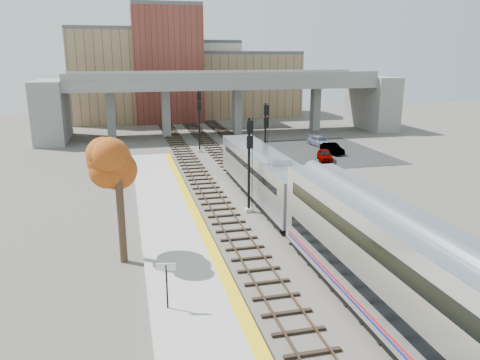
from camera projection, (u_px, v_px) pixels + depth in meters
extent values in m
plane|color=#47423D|center=(296.00, 248.00, 29.63)|extent=(160.00, 160.00, 0.00)
cube|color=#9E9E99|center=(182.00, 257.00, 27.91)|extent=(4.50, 60.00, 0.35)
cube|color=yellow|center=(213.00, 251.00, 28.30)|extent=(0.70, 60.00, 0.01)
cube|color=black|center=(211.00, 195.00, 40.60)|extent=(2.50, 95.00, 0.14)
cube|color=brown|center=(203.00, 195.00, 40.40)|extent=(0.07, 95.00, 0.14)
cube|color=brown|center=(219.00, 193.00, 40.74)|extent=(0.07, 95.00, 0.14)
cube|color=black|center=(257.00, 192.00, 41.57)|extent=(2.50, 95.00, 0.14)
cube|color=brown|center=(249.00, 191.00, 41.38)|extent=(0.07, 95.00, 0.14)
cube|color=brown|center=(265.00, 190.00, 41.71)|extent=(0.07, 95.00, 0.14)
cube|color=black|center=(300.00, 189.00, 42.50)|extent=(2.50, 95.00, 0.14)
cube|color=brown|center=(292.00, 188.00, 42.30)|extent=(0.07, 95.00, 0.14)
cube|color=brown|center=(307.00, 187.00, 42.64)|extent=(0.07, 95.00, 0.14)
cube|color=slate|center=(224.00, 83.00, 71.00)|extent=(46.00, 10.00, 1.50)
cube|color=slate|center=(231.00, 76.00, 66.17)|extent=(46.00, 0.20, 1.00)
cube|color=slate|center=(218.00, 73.00, 75.18)|extent=(46.00, 0.20, 1.00)
cube|color=slate|center=(111.00, 114.00, 68.16)|extent=(1.20, 1.60, 7.00)
cube|color=slate|center=(166.00, 113.00, 70.01)|extent=(1.20, 1.60, 7.00)
cube|color=slate|center=(237.00, 111.00, 72.56)|extent=(1.20, 1.60, 7.00)
cube|color=slate|center=(315.00, 109.00, 75.57)|extent=(1.20, 1.60, 7.00)
cube|color=slate|center=(52.00, 111.00, 66.11)|extent=(4.00, 12.00, 8.50)
cube|color=slate|center=(372.00, 102.00, 77.69)|extent=(4.00, 12.00, 8.50)
cube|color=#907653|center=(122.00, 77.00, 86.22)|extent=(18.00, 14.00, 16.00)
cube|color=#4C4C4F|center=(119.00, 30.00, 84.07)|extent=(18.00, 14.00, 0.60)
cube|color=beige|center=(194.00, 80.00, 94.41)|extent=(16.00, 16.00, 14.00)
cube|color=#4C4C4F|center=(193.00, 42.00, 92.52)|extent=(16.00, 16.00, 0.60)
cube|color=brown|center=(167.00, 66.00, 84.74)|extent=(12.00, 10.00, 20.00)
cube|color=#4C4C4F|center=(165.00, 5.00, 82.08)|extent=(12.00, 10.00, 0.60)
cube|color=#907653|center=(244.00, 85.00, 95.11)|extent=(20.00, 14.00, 12.00)
cube|color=#4C4C4F|center=(244.00, 53.00, 93.48)|extent=(20.00, 14.00, 0.60)
cube|color=black|center=(322.00, 152.00, 59.13)|extent=(14.00, 18.00, 0.04)
cube|color=#A8AAB2|center=(263.00, 172.00, 39.27)|extent=(3.00, 19.00, 3.20)
cube|color=black|center=(237.00, 145.00, 48.05)|extent=(2.20, 0.06, 1.10)
cube|color=black|center=(264.00, 165.00, 39.12)|extent=(3.02, 16.15, 0.50)
cube|color=black|center=(263.00, 193.00, 39.75)|extent=(2.70, 17.10, 0.50)
cube|color=#A8AAB2|center=(264.00, 151.00, 38.81)|extent=(1.60, 9.50, 0.40)
cube|color=#A8AAB2|center=(433.00, 295.00, 17.92)|extent=(3.00, 25.00, 4.60)
cube|color=black|center=(436.00, 266.00, 17.61)|extent=(3.02, 23.00, 0.75)
cube|color=black|center=(430.00, 316.00, 18.16)|extent=(3.02, 23.00, 0.65)
cube|color=#A91514|center=(428.00, 335.00, 18.37)|extent=(3.03, 24.00, 0.12)
cube|color=navy|center=(427.00, 339.00, 18.43)|extent=(3.03, 24.00, 0.12)
cube|color=black|center=(426.00, 351.00, 18.57)|extent=(2.70, 23.75, 0.40)
cube|color=#9E9E99|center=(249.00, 210.00, 36.45)|extent=(0.60, 0.60, 0.30)
cylinder|color=black|center=(249.00, 166.00, 35.54)|extent=(0.21, 0.21, 7.35)
cube|color=black|center=(250.00, 127.00, 34.52)|extent=(0.47, 0.18, 0.94)
cube|color=black|center=(250.00, 142.00, 34.82)|extent=(0.47, 0.18, 0.94)
cube|color=#9E9E99|center=(265.00, 178.00, 46.13)|extent=(0.60, 0.60, 0.30)
cylinder|color=black|center=(265.00, 142.00, 45.20)|extent=(0.21, 0.21, 7.45)
cube|color=black|center=(266.00, 110.00, 44.17)|extent=(0.48, 0.18, 0.96)
cube|color=black|center=(266.00, 123.00, 44.48)|extent=(0.48, 0.18, 0.96)
cube|color=#9E9E99|center=(200.00, 151.00, 59.00)|extent=(0.60, 0.60, 0.30)
cylinder|color=black|center=(199.00, 122.00, 58.05)|extent=(0.22, 0.22, 7.64)
cube|color=black|center=(199.00, 96.00, 57.00)|extent=(0.49, 0.18, 0.98)
cube|color=black|center=(199.00, 106.00, 57.31)|extent=(0.49, 0.18, 0.98)
cylinder|color=black|center=(167.00, 287.00, 21.68)|extent=(0.08, 0.08, 2.20)
cube|color=white|center=(166.00, 267.00, 21.42)|extent=(0.89, 0.24, 0.35)
cylinder|color=#382619|center=(121.00, 219.00, 27.00)|extent=(0.44, 0.44, 5.40)
ellipsoid|color=#B73C18|center=(118.00, 167.00, 26.20)|extent=(3.60, 3.60, 3.86)
imported|color=#99999E|center=(325.00, 155.00, 53.85)|extent=(2.66, 4.19, 1.33)
imported|color=#99999E|center=(332.00, 149.00, 57.77)|extent=(1.75, 4.02, 1.29)
imported|color=#99999E|center=(320.00, 141.00, 62.72)|extent=(2.50, 4.59, 1.26)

